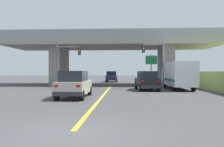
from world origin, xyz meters
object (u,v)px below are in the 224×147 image
at_px(suv_crossing, 147,81).
at_px(highway_sign, 151,63).
at_px(traffic_signal_nearside, 157,57).
at_px(suv_lead, 74,84).
at_px(sedan_oncoming, 112,77).
at_px(box_truck, 178,75).
at_px(traffic_signal_farside, 65,58).

relative_size(suv_crossing, highway_sign, 1.05).
height_order(traffic_signal_nearside, highway_sign, traffic_signal_nearside).
relative_size(suv_lead, sedan_oncoming, 1.01).
bearing_deg(box_truck, traffic_signal_nearside, 149.35).
distance_m(suv_lead, highway_sign, 15.52).
relative_size(traffic_signal_nearside, highway_sign, 1.37).
bearing_deg(box_truck, highway_sign, 113.61).
height_order(sedan_oncoming, traffic_signal_nearside, traffic_signal_nearside).
height_order(box_truck, sedan_oncoming, box_truck).
bearing_deg(sedan_oncoming, highway_sign, -62.12).
bearing_deg(traffic_signal_nearside, traffic_signal_farside, 178.53).
distance_m(suv_crossing, sedan_oncoming, 18.37).
bearing_deg(traffic_signal_farside, box_truck, -6.86).
distance_m(box_truck, traffic_signal_nearside, 3.30).
height_order(traffic_signal_nearside, traffic_signal_farside, traffic_signal_nearside).
distance_m(suv_crossing, traffic_signal_nearside, 3.98).
distance_m(suv_lead, suv_crossing, 9.24).
xyz_separation_m(suv_lead, suv_crossing, (6.14, 6.90, -0.00)).
xyz_separation_m(box_truck, traffic_signal_nearside, (-2.19, 1.30, 2.10)).
height_order(suv_lead, highway_sign, highway_sign).
bearing_deg(sedan_oncoming, traffic_signal_nearside, -68.28).
bearing_deg(traffic_signal_nearside, sedan_oncoming, 111.72).
bearing_deg(highway_sign, traffic_signal_nearside, -88.53).
relative_size(suv_lead, traffic_signal_nearside, 0.77).
bearing_deg(sedan_oncoming, traffic_signal_farside, -108.12).
xyz_separation_m(box_truck, traffic_signal_farside, (-13.11, 1.58, 1.97)).
height_order(traffic_signal_farside, highway_sign, traffic_signal_farside).
bearing_deg(highway_sign, suv_crossing, -101.33).
relative_size(traffic_signal_farside, highway_sign, 1.30).
bearing_deg(traffic_signal_nearside, suv_crossing, -118.51).
height_order(suv_lead, sedan_oncoming, same).
height_order(box_truck, highway_sign, highway_sign).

